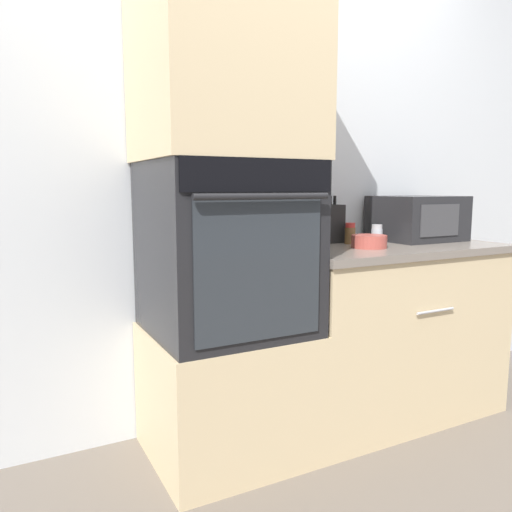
# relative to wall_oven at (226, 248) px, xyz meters

# --- Properties ---
(ground_plane) EXTENTS (12.00, 12.00, 0.00)m
(ground_plane) POSITION_rel_wall_oven_xyz_m (0.32, -0.30, -0.90)
(ground_plane) COLOR #6B6056
(wall_back) EXTENTS (8.00, 0.05, 2.50)m
(wall_back) POSITION_rel_wall_oven_xyz_m (0.32, 0.33, 0.35)
(wall_back) COLOR silver
(wall_back) RESTS_ON ground_plane
(oven_cabinet_base) EXTENTS (0.65, 0.60, 0.55)m
(oven_cabinet_base) POSITION_rel_wall_oven_xyz_m (-0.00, 0.00, -0.62)
(oven_cabinet_base) COLOR beige
(oven_cabinet_base) RESTS_ON ground_plane
(wall_oven) EXTENTS (0.62, 0.64, 0.70)m
(wall_oven) POSITION_rel_wall_oven_xyz_m (0.00, 0.00, 0.00)
(wall_oven) COLOR black
(wall_oven) RESTS_ON oven_cabinet_base
(oven_cabinet_upper) EXTENTS (0.65, 0.60, 0.88)m
(oven_cabinet_upper) POSITION_rel_wall_oven_xyz_m (-0.00, 0.00, 0.79)
(oven_cabinet_upper) COLOR beige
(oven_cabinet_upper) RESTS_ON wall_oven
(counter_unit) EXTENTS (1.14, 0.63, 0.86)m
(counter_unit) POSITION_rel_wall_oven_xyz_m (0.88, 0.00, -0.46)
(counter_unit) COLOR beige
(counter_unit) RESTS_ON ground_plane
(microwave) EXTENTS (0.42, 0.36, 0.24)m
(microwave) POSITION_rel_wall_oven_xyz_m (1.16, 0.10, 0.08)
(microwave) COLOR #232326
(microwave) RESTS_ON counter_unit
(knife_block) EXTENTS (0.11, 0.11, 0.24)m
(knife_block) POSITION_rel_wall_oven_xyz_m (0.68, 0.22, 0.06)
(knife_block) COLOR black
(knife_block) RESTS_ON counter_unit
(bowl) EXTENTS (0.16, 0.16, 0.06)m
(bowl) POSITION_rel_wall_oven_xyz_m (0.71, -0.05, -0.00)
(bowl) COLOR #B24C42
(bowl) RESTS_ON counter_unit
(condiment_jar_near) EXTENTS (0.05, 0.05, 0.11)m
(condiment_jar_near) POSITION_rel_wall_oven_xyz_m (0.73, 0.12, 0.02)
(condiment_jar_near) COLOR brown
(condiment_jar_near) RESTS_ON counter_unit
(condiment_jar_mid) EXTENTS (0.06, 0.06, 0.10)m
(condiment_jar_mid) POSITION_rel_wall_oven_xyz_m (0.86, 0.07, 0.01)
(condiment_jar_mid) COLOR silver
(condiment_jar_mid) RESTS_ON counter_unit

